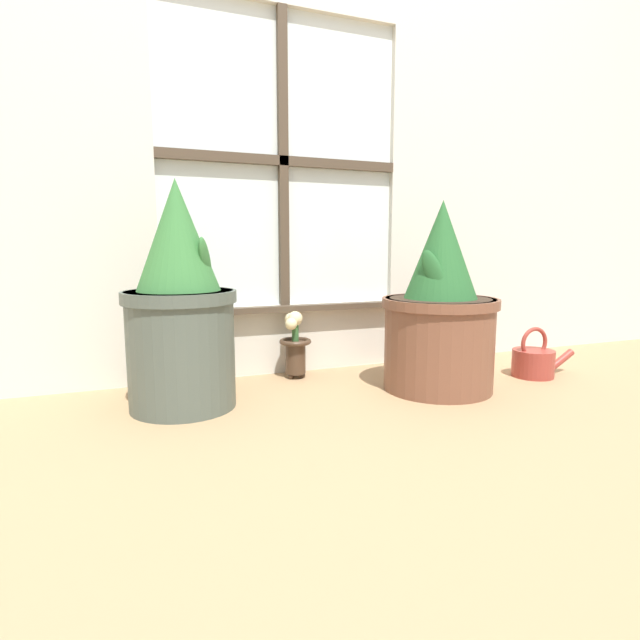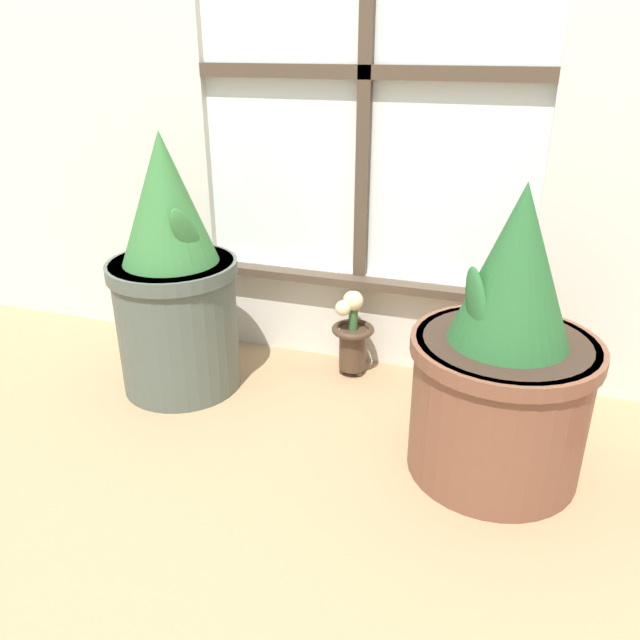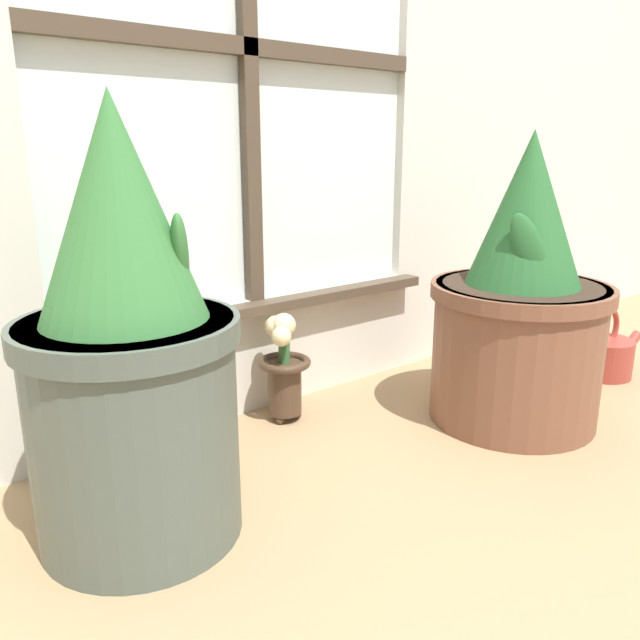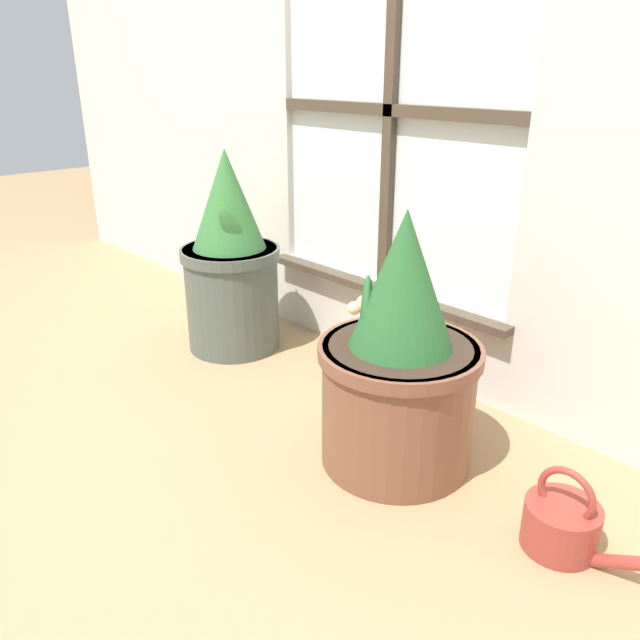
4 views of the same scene
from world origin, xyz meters
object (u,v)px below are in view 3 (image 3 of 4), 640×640
potted_plant_left (130,354)px  flower_vase (284,367)px  watering_can (604,355)px  potted_plant_right (519,308)px

potted_plant_left → flower_vase: potted_plant_left is taller
watering_can → potted_plant_right: bearing=-178.7°
potted_plant_right → flower_vase: (-0.43, 0.33, -0.14)m
potted_plant_left → potted_plant_right: potted_plant_left is taller
potted_plant_right → watering_can: bearing=1.3°
potted_plant_left → potted_plant_right: size_ratio=1.07×
potted_plant_left → flower_vase: size_ratio=2.71×
potted_plant_right → flower_vase: size_ratio=2.54×
watering_can → potted_plant_left: bearing=175.3°
potted_plant_left → flower_vase: (0.44, 0.21, -0.18)m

